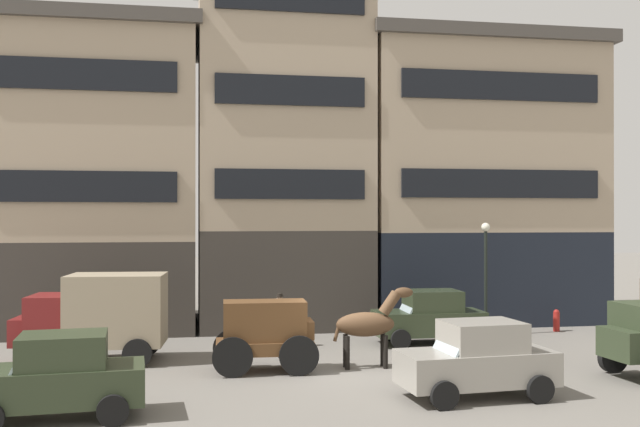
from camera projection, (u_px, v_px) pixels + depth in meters
ground_plane at (351, 373)px, 20.21m from camera, size 120.00×120.00×0.00m
building_far_left at (92, 176)px, 28.78m from camera, size 8.53×7.13×11.81m
building_center_left at (280, 143)px, 30.07m from camera, size 7.12×7.13×14.68m
building_center_right at (469, 180)px, 31.49m from camera, size 10.07×7.13×11.81m
cargo_wagon at (266, 331)px, 20.39m from camera, size 2.96×1.62×1.98m
draft_horse at (369, 324)px, 20.89m from camera, size 2.35×0.67×2.30m
delivery_truck_far at (97, 314)px, 21.70m from camera, size 4.47×2.43×2.62m
sedan_dark at (429, 317)px, 24.78m from camera, size 3.73×1.92×1.83m
sedan_light at (57, 377)px, 15.55m from camera, size 3.81×2.09×1.83m
sedan_parked_curb at (478, 360)px, 17.42m from camera, size 3.81×2.09×1.83m
pedestrian_officer at (280, 318)px, 24.17m from camera, size 0.49×0.49×1.79m
streetlamp_curbside at (486, 262)px, 26.54m from camera, size 0.32×0.32×4.12m
fire_hydrant_curbside at (556, 320)px, 27.54m from camera, size 0.24×0.24×0.83m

